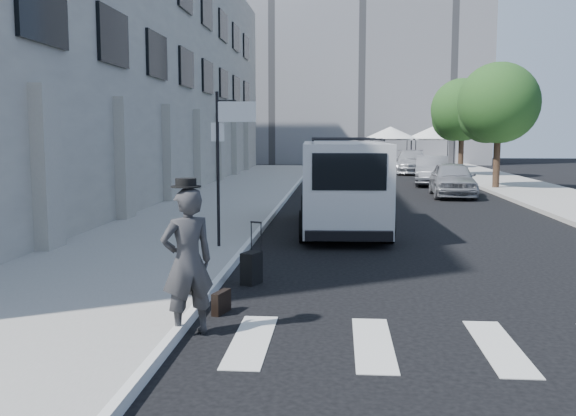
% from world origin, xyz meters
% --- Properties ---
extents(ground, '(120.00, 120.00, 0.00)m').
position_xyz_m(ground, '(0.00, 0.00, 0.00)').
color(ground, black).
rests_on(ground, ground).
extents(sidewalk_left, '(4.50, 48.00, 0.15)m').
position_xyz_m(sidewalk_left, '(-4.25, 16.00, 0.07)').
color(sidewalk_left, gray).
rests_on(sidewalk_left, ground).
extents(sidewalk_right, '(4.00, 56.00, 0.15)m').
position_xyz_m(sidewalk_right, '(9.00, 20.00, 0.07)').
color(sidewalk_right, gray).
rests_on(sidewalk_right, ground).
extents(building_left, '(10.00, 44.00, 12.00)m').
position_xyz_m(building_left, '(-11.50, 18.00, 6.00)').
color(building_left, gray).
rests_on(building_left, ground).
extents(building_far, '(22.00, 12.00, 25.00)m').
position_xyz_m(building_far, '(2.00, 50.00, 12.50)').
color(building_far, slate).
rests_on(building_far, ground).
extents(sign_pole, '(1.03, 0.07, 3.50)m').
position_xyz_m(sign_pole, '(-2.36, 3.20, 2.65)').
color(sign_pole, black).
rests_on(sign_pole, sidewalk_left).
extents(tree_near, '(3.80, 3.83, 6.03)m').
position_xyz_m(tree_near, '(7.50, 20.15, 3.97)').
color(tree_near, black).
rests_on(tree_near, ground).
extents(tree_far, '(3.80, 3.83, 6.03)m').
position_xyz_m(tree_far, '(7.50, 29.15, 3.97)').
color(tree_far, black).
rests_on(tree_far, ground).
extents(tent_left, '(4.00, 4.00, 3.20)m').
position_xyz_m(tent_left, '(4.00, 38.00, 2.71)').
color(tent_left, black).
rests_on(tent_left, ground).
extents(tent_right, '(4.00, 4.00, 3.20)m').
position_xyz_m(tent_right, '(7.20, 38.50, 2.71)').
color(tent_right, black).
rests_on(tent_right, ground).
extents(businessman, '(0.88, 0.81, 2.01)m').
position_xyz_m(businessman, '(-1.89, -2.81, 1.01)').
color(businessman, '#302F31').
rests_on(businessman, ground).
extents(briefcase, '(0.24, 0.46, 0.34)m').
position_xyz_m(briefcase, '(-1.63, -1.74, 0.17)').
color(briefcase, black).
rests_on(briefcase, ground).
extents(suitcase, '(0.38, 0.47, 1.13)m').
position_xyz_m(suitcase, '(-1.43, 0.18, 0.30)').
color(suitcase, black).
rests_on(suitcase, ground).
extents(cargo_van, '(2.56, 6.68, 2.47)m').
position_xyz_m(cargo_van, '(0.24, 6.88, 1.27)').
color(cargo_van, silver).
rests_on(cargo_van, ground).
extents(parked_car_a, '(2.06, 4.54, 1.51)m').
position_xyz_m(parked_car_a, '(5.00, 16.79, 0.76)').
color(parked_car_a, gray).
rests_on(parked_car_a, ground).
extents(parked_car_b, '(2.22, 4.79, 1.52)m').
position_xyz_m(parked_car_b, '(5.00, 22.94, 0.76)').
color(parked_car_b, slate).
rests_on(parked_car_b, ground).
extents(parked_car_c, '(2.53, 5.54, 1.57)m').
position_xyz_m(parked_car_c, '(5.00, 32.49, 0.79)').
color(parked_car_c, '#ACAEB4').
rests_on(parked_car_c, ground).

